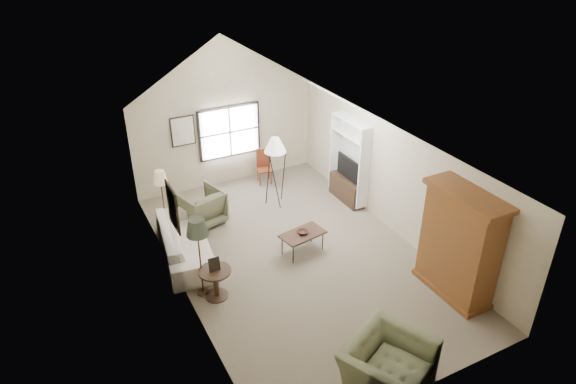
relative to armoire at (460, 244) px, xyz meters
name	(u,v)px	position (x,y,z in m)	size (l,w,h in m)	color
room_shell	(298,117)	(-2.18, 2.40, 2.11)	(5.01, 8.01, 4.00)	#6A5E4C
window	(230,132)	(-2.08, 6.36, 0.35)	(1.72, 0.08, 1.42)	black
skylight	(332,93)	(-0.88, 3.30, 2.12)	(0.80, 1.20, 0.52)	white
wall_art	(178,167)	(-4.06, 4.34, 0.63)	(1.97, 3.71, 0.88)	black
armoire	(460,244)	(0.00, 0.00, 0.00)	(0.60, 1.50, 2.20)	brown
tv_alcove	(349,159)	(0.16, 4.00, 0.05)	(0.32, 1.30, 2.10)	white
media_console	(347,189)	(0.14, 4.00, -0.80)	(0.34, 1.18, 0.60)	#382316
tv_panel	(348,168)	(0.14, 4.00, -0.18)	(0.05, 0.90, 0.55)	black
sofa	(185,241)	(-4.28, 3.56, -0.74)	(2.50, 0.98, 0.73)	beige
armchair_near	(388,367)	(-2.57, -1.30, -0.67)	(1.32, 1.16, 0.86)	#5E6144
armchair_far	(201,207)	(-3.53, 4.65, -0.67)	(0.91, 0.94, 0.85)	#5E6245
coffee_table	(303,243)	(-1.99, 2.48, -0.85)	(0.96, 0.53, 0.49)	#3A2317
bowl	(303,232)	(-1.99, 2.48, -0.58)	(0.23, 0.23, 0.06)	#3B2018
side_table	(216,283)	(-4.18, 1.96, -0.79)	(0.63, 0.63, 0.63)	#312014
side_chair	(264,167)	(-1.33, 5.85, -0.63)	(0.37, 0.37, 0.95)	maroon
tripod_lamp	(275,171)	(-1.57, 4.65, -0.17)	(0.54, 0.54, 1.86)	white
dark_lamp	(200,257)	(-4.38, 2.16, -0.23)	(0.42, 0.42, 1.74)	#272D20
tan_lamp	(163,200)	(-4.38, 4.76, -0.32)	(0.31, 0.31, 1.56)	tan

